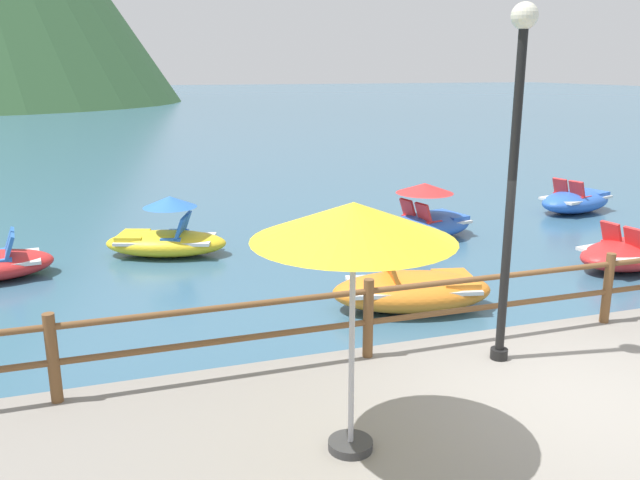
% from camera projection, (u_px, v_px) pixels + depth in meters
% --- Properties ---
extents(ground_plane, '(200.00, 200.00, 0.00)m').
position_uv_depth(ground_plane, '(171.00, 124.00, 43.57)').
color(ground_plane, '#38607A').
extents(dock_railing, '(23.92, 0.12, 0.95)m').
position_uv_depth(dock_railing, '(496.00, 295.00, 8.05)').
color(dock_railing, brown).
rests_on(dock_railing, promenade_dock).
extents(lamp_post, '(0.28, 0.28, 3.93)m').
position_uv_depth(lamp_post, '(514.00, 155.00, 7.01)').
color(lamp_post, black).
rests_on(lamp_post, promenade_dock).
extents(beach_umbrella, '(1.70, 1.70, 2.24)m').
position_uv_depth(beach_umbrella, '(353.00, 225.00, 5.29)').
color(beach_umbrella, '#B2B2B7').
rests_on(beach_umbrella, promenade_dock).
extents(pedal_boat_0, '(2.65, 1.85, 1.22)m').
position_uv_depth(pedal_boat_0, '(166.00, 237.00, 13.14)').
color(pedal_boat_0, yellow).
rests_on(pedal_boat_0, ground).
extents(pedal_boat_3, '(2.52, 1.79, 0.90)m').
position_uv_depth(pedal_boat_3, '(576.00, 200.00, 17.10)').
color(pedal_boat_3, blue).
rests_on(pedal_boat_3, ground).
extents(pedal_boat_4, '(2.66, 1.65, 0.88)m').
position_uv_depth(pedal_boat_4, '(634.00, 252.00, 12.36)').
color(pedal_boat_4, red).
rests_on(pedal_boat_4, ground).
extents(pedal_boat_5, '(2.45, 1.79, 1.22)m').
position_uv_depth(pedal_boat_5, '(427.00, 218.00, 14.59)').
color(pedal_boat_5, blue).
rests_on(pedal_boat_5, ground).
extents(pedal_boat_6, '(2.72, 1.73, 0.90)m').
position_uv_depth(pedal_boat_6, '(413.00, 290.00, 10.23)').
color(pedal_boat_6, orange).
rests_on(pedal_boat_6, ground).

